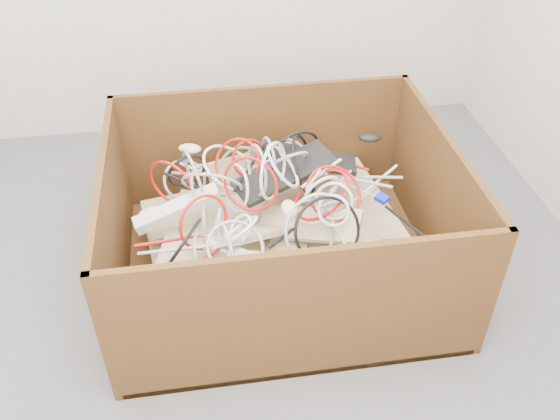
{
  "coord_description": "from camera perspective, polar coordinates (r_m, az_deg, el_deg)",
  "views": [
    {
      "loc": [
        -0.07,
        -1.5,
        1.73
      ],
      "look_at": [
        0.2,
        0.28,
        0.3
      ],
      "focal_mm": 38.51,
      "sensor_mm": 36.0,
      "label": 1
    }
  ],
  "objects": [
    {
      "name": "keyboard_pile",
      "position": [
        2.32,
        0.17,
        -0.44
      ],
      "size": [
        0.99,
        0.83,
        0.37
      ],
      "color": "beige",
      "rests_on": "cardboard_box"
    },
    {
      "name": "ground",
      "position": [
        2.3,
        -4.02,
        -10.7
      ],
      "size": [
        3.0,
        3.0,
        0.0
      ],
      "primitive_type": "plane",
      "color": "#555457",
      "rests_on": "ground"
    },
    {
      "name": "power_strip_right",
      "position": [
        2.07,
        -3.72,
        -4.51
      ],
      "size": [
        0.26,
        0.16,
        0.09
      ],
      "primitive_type": "cube",
      "rotation": [
        -0.1,
        0.17,
        -0.44
      ],
      "color": "silver",
      "rests_on": "keyboard_pile"
    },
    {
      "name": "cardboard_box",
      "position": [
        2.39,
        -0.36,
        -3.3
      ],
      "size": [
        1.27,
        1.06,
        0.59
      ],
      "color": "#3E260F",
      "rests_on": "ground"
    },
    {
      "name": "power_strip_left",
      "position": [
        2.26,
        -9.77,
        0.12
      ],
      "size": [
        0.34,
        0.13,
        0.14
      ],
      "primitive_type": "cube",
      "rotation": [
        0.14,
        -0.26,
        0.19
      ],
      "color": "silver",
      "rests_on": "keyboard_pile"
    },
    {
      "name": "cable_tangle",
      "position": [
        2.22,
        -2.16,
        1.75
      ],
      "size": [
        1.09,
        0.82,
        0.46
      ],
      "color": "silver",
      "rests_on": "keyboard_pile"
    },
    {
      "name": "vga_plug",
      "position": [
        2.3,
        9.66,
        1.11
      ],
      "size": [
        0.06,
        0.06,
        0.03
      ],
      "primitive_type": "cube",
      "rotation": [
        0.09,
        0.14,
        -0.8
      ],
      "color": "#0D1DCE",
      "rests_on": "keyboard_pile"
    },
    {
      "name": "mice_scatter",
      "position": [
        2.25,
        -0.49,
        0.45
      ],
      "size": [
        1.02,
        0.74,
        0.18
      ],
      "color": "beige",
      "rests_on": "keyboard_pile"
    }
  ]
}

